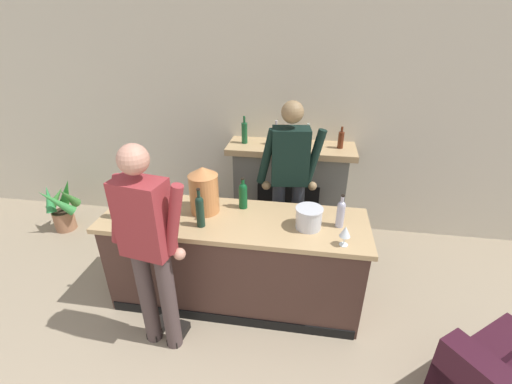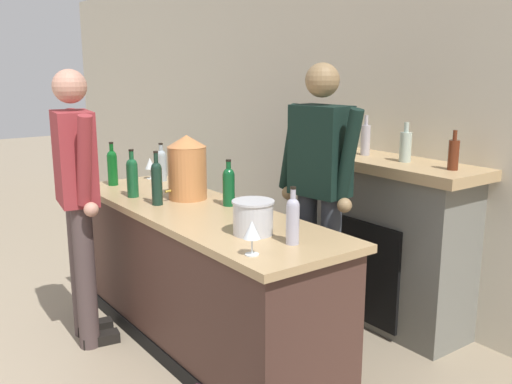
{
  "view_description": "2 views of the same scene",
  "coord_description": "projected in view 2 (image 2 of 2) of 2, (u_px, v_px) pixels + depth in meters",
  "views": [
    {
      "loc": [
        0.62,
        -0.13,
        2.51
      ],
      "look_at": [
        0.15,
        2.85,
        0.94
      ],
      "focal_mm": 24.0,
      "sensor_mm": 36.0,
      "label": 1
    },
    {
      "loc": [
        3.05,
        0.59,
        1.82
      ],
      "look_at": [
        -0.07,
        2.88,
        0.95
      ],
      "focal_mm": 40.0,
      "sensor_mm": 36.0,
      "label": 2
    }
  ],
  "objects": [
    {
      "name": "wine_bottle_cabernet_heavy",
      "position": [
        229.0,
        185.0,
        3.64
      ],
      "size": [
        0.08,
        0.08,
        0.3
      ],
      "color": "#0E4A22",
      "rests_on": "bar_counter"
    },
    {
      "name": "wall_back_panel",
      "position": [
        366.0,
        123.0,
        4.39
      ],
      "size": [
        12.0,
        0.07,
        2.75
      ],
      "color": "beige",
      "rests_on": "ground_plane"
    },
    {
      "name": "wine_glass_near_bucket",
      "position": [
        252.0,
        231.0,
        2.69
      ],
      "size": [
        0.09,
        0.09,
        0.17
      ],
      "color": "silver",
      "rests_on": "bar_counter"
    },
    {
      "name": "wine_bottle_rose_blush",
      "position": [
        157.0,
        181.0,
        3.65
      ],
      "size": [
        0.07,
        0.07,
        0.35
      ],
      "color": "#152D22",
      "rests_on": "bar_counter"
    },
    {
      "name": "wine_bottle_merlot_tall",
      "position": [
        161.0,
        164.0,
        4.41
      ],
      "size": [
        0.08,
        0.08,
        0.3
      ],
      "color": "#9BABB3",
      "rests_on": "bar_counter"
    },
    {
      "name": "wine_glass_front_right",
      "position": [
        150.0,
        164.0,
        4.49
      ],
      "size": [
        0.08,
        0.08,
        0.17
      ],
      "color": "silver",
      "rests_on": "bar_counter"
    },
    {
      "name": "potted_plant_corner",
      "position": [
        153.0,
        204.0,
        6.16
      ],
      "size": [
        0.48,
        0.5,
        0.7
      ],
      "color": "#9A6749",
      "rests_on": "ground_plane"
    },
    {
      "name": "ice_bucket_steel",
      "position": [
        253.0,
        217.0,
        3.04
      ],
      "size": [
        0.23,
        0.23,
        0.18
      ],
      "color": "silver",
      "rests_on": "bar_counter"
    },
    {
      "name": "bar_counter",
      "position": [
        199.0,
        278.0,
        3.69
      ],
      "size": [
        2.34,
        0.72,
        0.93
      ],
      "color": "#442B24",
      "rests_on": "ground_plane"
    },
    {
      "name": "copper_dispenser",
      "position": [
        187.0,
        167.0,
        3.81
      ],
      "size": [
        0.26,
        0.3,
        0.43
      ],
      "color": "#C47A44",
      "rests_on": "bar_counter"
    },
    {
      "name": "wine_bottle_port_short",
      "position": [
        132.0,
        176.0,
        3.88
      ],
      "size": [
        0.08,
        0.08,
        0.33
      ],
      "color": "#17542E",
      "rests_on": "bar_counter"
    },
    {
      "name": "wine_bottle_burgundy_dark",
      "position": [
        293.0,
        219.0,
        2.86
      ],
      "size": [
        0.07,
        0.07,
        0.3
      ],
      "color": "#A8A6BA",
      "rests_on": "bar_counter"
    },
    {
      "name": "fireplace_stone",
      "position": [
        382.0,
        238.0,
        4.07
      ],
      "size": [
        1.46,
        0.52,
        1.5
      ],
      "color": "slate",
      "rests_on": "ground_plane"
    },
    {
      "name": "wine_bottle_riesling_slim",
      "position": [
        112.0,
        166.0,
        4.26
      ],
      "size": [
        0.07,
        0.07,
        0.33
      ],
      "color": "#0E541C",
      "rests_on": "bar_counter"
    },
    {
      "name": "person_customer",
      "position": [
        78.0,
        196.0,
        3.64
      ],
      "size": [
        0.65,
        0.35,
        1.79
      ],
      "color": "#483938",
      "rests_on": "ground_plane"
    },
    {
      "name": "person_bartender",
      "position": [
        319.0,
        194.0,
        3.59
      ],
      "size": [
        0.65,
        0.34,
        1.83
      ],
      "color": "#30343C",
      "rests_on": "ground_plane"
    }
  ]
}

